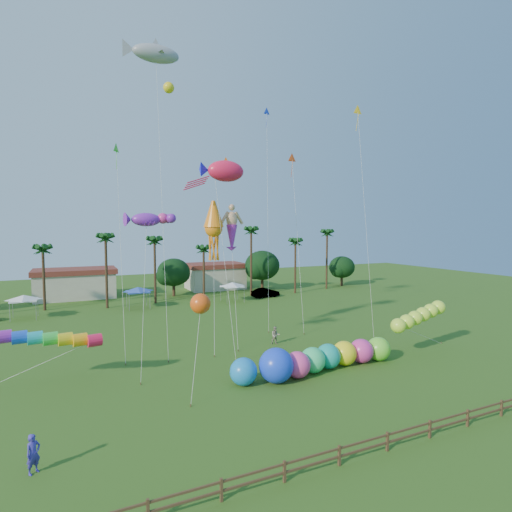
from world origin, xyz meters
name	(u,v)px	position (x,y,z in m)	size (l,w,h in m)	color
ground	(321,404)	(0.00, 0.00, 0.00)	(160.00, 160.00, 0.00)	#285116
tree_line	(190,271)	(3.57, 44.00, 4.28)	(69.46, 8.91, 11.00)	#3A2819
buildings_row	(144,282)	(-3.09, 50.00, 2.00)	(35.00, 7.00, 4.00)	beige
tent_row	(139,290)	(-6.00, 36.33, 2.75)	(31.00, 4.00, 0.60)	white
fence	(387,439)	(0.00, -6.00, 0.61)	(36.12, 0.12, 1.00)	brown
car_b	(265,293)	(14.44, 37.45, 0.77)	(1.63, 4.66, 1.54)	#4C4C54
spectator_a	(33,454)	(-16.27, -0.51, 0.93)	(0.68, 0.45, 1.86)	#3C30AB
spectator_b	(275,335)	(3.57, 13.16, 0.87)	(0.84, 0.66, 1.73)	gray
caterpillar_inflatable	(323,358)	(3.57, 4.93, 1.08)	(12.71, 3.36, 2.58)	#FA4199
blue_ball	(243,372)	(-3.32, 5.00, 1.01)	(2.01, 2.01, 2.01)	#1881DE
rainbow_tube	(69,343)	(-14.76, 10.05, 3.17)	(9.30, 2.13, 3.65)	#EC1A47
green_worm	(398,326)	(11.50, 5.04, 2.83)	(10.69, 2.70, 3.61)	#C3F837
orange_ball_kite	(200,304)	(-6.46, 5.14, 6.21)	(2.10, 2.75, 6.93)	#EA5013
merman_kite	(232,231)	(0.13, 16.01, 11.12)	(2.12, 4.37, 13.36)	tan
fish_kite	(226,171)	(-0.89, 14.89, 16.78)	(5.61, 7.49, 17.90)	#F61B46
shark_kite	(156,54)	(-6.47, 18.94, 28.12)	(6.09, 8.07, 29.20)	gray
squid_kite	(214,228)	(-1.93, 15.54, 11.37)	(2.32, 4.70, 14.13)	orange
lobster_kite	(146,220)	(-8.89, 11.74, 12.07)	(4.50, 5.31, 12.85)	purple
delta_kite_red	(292,161)	(8.84, 19.22, 19.05)	(1.52, 4.49, 19.99)	#CB4616
delta_kite_yellow	(358,115)	(14.06, 14.19, 23.61)	(1.28, 3.88, 24.68)	yellow
delta_kite_green	(117,154)	(-10.51, 16.80, 18.00)	(0.81, 4.44, 18.98)	#45DB33
delta_kite_blue	(267,119)	(6.20, 20.45, 23.77)	(1.97, 3.69, 25.12)	blue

